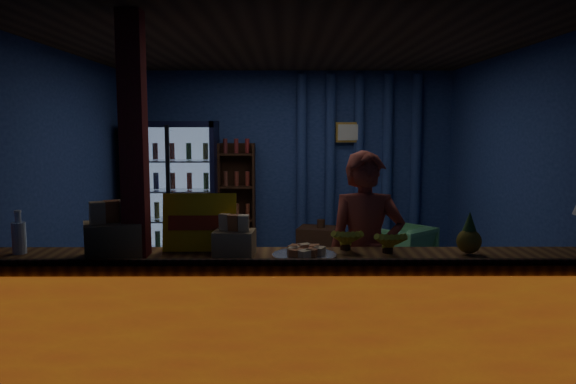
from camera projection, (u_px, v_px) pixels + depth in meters
name	position (u px, v px, depth m)	size (l,w,h in m)	color
ground	(288.00, 303.00, 5.87)	(4.60, 4.60, 0.00)	#515154
room_walls	(288.00, 153.00, 5.69)	(4.60, 4.60, 4.60)	navy
counter	(289.00, 322.00, 3.92)	(4.40, 0.57, 0.99)	brown
support_post	(136.00, 205.00, 3.83)	(0.16, 0.16, 2.60)	maroon
beverage_cooler	(174.00, 192.00, 7.66)	(1.20, 0.62, 1.90)	black
bottle_shelf	(237.00, 201.00, 7.82)	(0.50, 0.28, 1.60)	#3E1D13
curtain_folds	(359.00, 165.00, 7.85)	(1.74, 0.14, 2.50)	navy
framed_picture	(349.00, 132.00, 7.75)	(0.36, 0.04, 0.28)	gold
shopkeeper	(366.00, 257.00, 4.36)	(0.60, 0.40, 1.65)	#963829
green_chair	(404.00, 248.00, 7.12)	(0.62, 0.64, 0.59)	#53A765
side_table	(321.00, 247.00, 7.34)	(0.66, 0.55, 0.63)	#3E1D13
yellow_sign	(200.00, 222.00, 3.99)	(0.52, 0.11, 0.41)	yellow
snack_box_left	(112.00, 237.00, 3.82)	(0.45, 0.41, 0.39)	tan
snack_box_centre	(234.00, 241.00, 3.85)	(0.29, 0.25, 0.29)	tan
pastry_tray	(304.00, 254.00, 3.81)	(0.44, 0.44, 0.07)	silver
banana_bunches	(367.00, 240.00, 3.95)	(0.54, 0.31, 0.18)	gold
pineapple	(469.00, 237.00, 3.89)	(0.17, 0.17, 0.29)	olive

